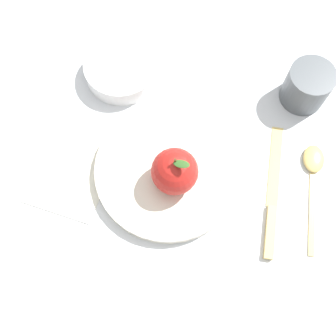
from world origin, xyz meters
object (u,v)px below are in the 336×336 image
object	(u,v)px
apple	(175,171)
cup	(308,85)
side_bowl	(121,68)
linen_napkin	(73,166)
dinner_plate	(168,170)
knife	(272,202)
spoon	(313,171)

from	to	relation	value
apple	cup	size ratio (longest dim) A/B	1.12
side_bowl	linen_napkin	distance (m)	0.19
dinner_plate	knife	xyz separation A→B (m)	(0.16, 0.04, -0.01)
spoon	linen_napkin	distance (m)	0.38
cup	knife	bearing A→B (deg)	-77.42
dinner_plate	cup	xyz separation A→B (m)	(0.12, 0.24, 0.03)
dinner_plate	apple	xyz separation A→B (m)	(0.02, -0.01, 0.04)
side_bowl	linen_napkin	size ratio (longest dim) A/B	0.79
apple	cup	xyz separation A→B (m)	(0.10, 0.25, -0.02)
knife	side_bowl	bearing A→B (deg)	168.18
dinner_plate	spoon	world-z (taller)	dinner_plate
apple	linen_napkin	size ratio (longest dim) A/B	0.53
apple	spoon	world-z (taller)	apple
dinner_plate	spoon	xyz separation A→B (m)	(0.20, 0.12, -0.01)
cup	knife	xyz separation A→B (m)	(0.04, -0.20, -0.03)
side_bowl	knife	xyz separation A→B (m)	(0.33, -0.07, -0.02)
dinner_plate	linen_napkin	distance (m)	0.15
spoon	apple	bearing A→B (deg)	-143.18
side_bowl	knife	bearing A→B (deg)	-11.82
knife	linen_napkin	xyz separation A→B (m)	(-0.30, -0.12, -0.00)
dinner_plate	cup	distance (m)	0.27
dinner_plate	apple	distance (m)	0.05
dinner_plate	apple	bearing A→B (deg)	-29.87
apple	linen_napkin	world-z (taller)	apple
spoon	linen_napkin	xyz separation A→B (m)	(-0.33, -0.20, -0.00)
knife	spoon	size ratio (longest dim) A/B	1.21
side_bowl	spoon	size ratio (longest dim) A/B	0.73
cup	apple	bearing A→B (deg)	-112.41
apple	knife	distance (m)	0.16
apple	side_bowl	world-z (taller)	apple
apple	side_bowl	size ratio (longest dim) A/B	0.67
knife	linen_napkin	bearing A→B (deg)	-158.67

